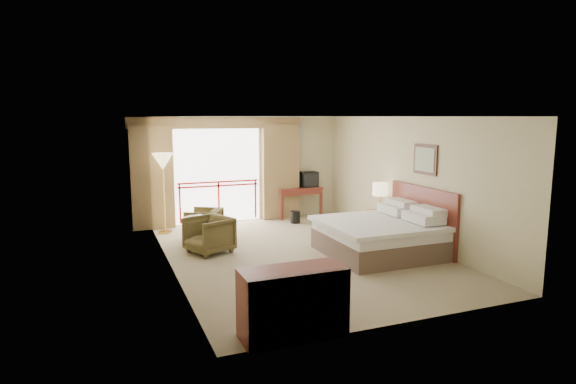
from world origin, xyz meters
name	(u,v)px	position (x,y,z in m)	size (l,w,h in m)	color
floor	(300,254)	(0.00, 0.00, 0.00)	(7.00, 7.00, 0.00)	gray
ceiling	(300,117)	(0.00, 0.00, 2.70)	(7.00, 7.00, 0.00)	white
wall_back	(248,169)	(0.00, 3.50, 1.35)	(5.00, 5.00, 0.00)	beige
wall_front	(407,223)	(0.00, -3.50, 1.35)	(5.00, 5.00, 0.00)	beige
wall_left	(169,194)	(-2.50, 0.00, 1.35)	(7.00, 7.00, 0.00)	beige
wall_right	(408,181)	(2.50, 0.00, 1.35)	(7.00, 7.00, 0.00)	beige
balcony_door	(218,176)	(-0.80, 3.48, 1.20)	(2.40, 2.40, 0.00)	white
balcony_railing	(219,191)	(-0.80, 3.46, 0.81)	(2.09, 0.03, 1.02)	#B3100F
curtain_left	(152,178)	(-2.45, 3.35, 1.25)	(1.00, 0.26, 2.50)	olive
curtain_right	(280,172)	(0.85, 3.35, 1.25)	(1.00, 0.26, 2.50)	olive
valance	(218,123)	(-0.80, 3.38, 2.55)	(4.40, 0.22, 0.28)	olive
hvac_vent	(294,130)	(1.30, 3.47, 2.35)	(0.50, 0.04, 0.50)	silver
bed	(381,235)	(1.50, -0.60, 0.38)	(2.13, 2.06, 0.97)	brown
headboard	(422,218)	(2.46, -0.60, 0.65)	(0.06, 2.10, 1.30)	maroon
framed_art	(425,160)	(2.47, -0.60, 1.85)	(0.04, 0.72, 0.60)	#32180D
nightstand	(381,224)	(2.22, 0.56, 0.30)	(0.42, 0.50, 0.61)	maroon
table_lamp	(380,190)	(2.22, 0.61, 1.08)	(0.35, 0.35, 0.61)	tan
phone	(383,211)	(2.17, 0.41, 0.64)	(0.18, 0.14, 0.08)	black
desk	(297,194)	(1.37, 3.40, 0.63)	(1.24, 0.60, 0.81)	maroon
tv	(308,179)	(1.67, 3.34, 1.02)	(0.46, 0.37, 0.42)	black
coffee_maker	(286,183)	(1.02, 3.34, 0.93)	(0.12, 0.12, 0.26)	black
cup	(292,186)	(1.17, 3.29, 0.85)	(0.07, 0.07, 0.09)	white
wastebasket	(295,217)	(0.99, 2.62, 0.15)	(0.25, 0.25, 0.31)	black
armchair_far	(204,237)	(-1.49, 2.00, 0.00)	(0.71, 0.73, 0.66)	#42381D
armchair_near	(209,253)	(-1.66, 0.73, 0.00)	(0.78, 0.81, 0.73)	#42381D
side_table	(197,226)	(-1.76, 1.38, 0.42)	(0.56, 0.56, 0.61)	#32180D
book	(197,217)	(-1.76, 1.38, 0.61)	(0.18, 0.24, 0.02)	white
floor_lamp	(163,164)	(-2.25, 2.79, 1.61)	(0.48, 0.48, 1.87)	tan
dresser	(293,303)	(-1.50, -3.32, 0.43)	(1.30, 0.55, 0.87)	maroon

